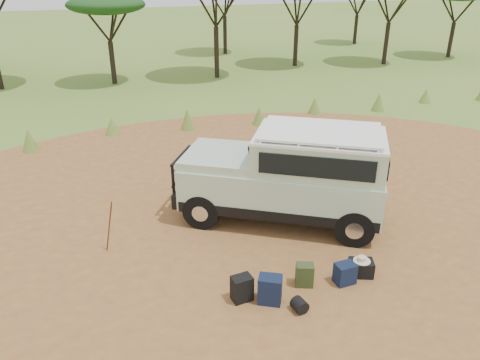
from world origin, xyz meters
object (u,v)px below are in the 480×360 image
object	(u,v)px
backpack_black	(242,288)
duffel_navy	(345,274)
safari_vehicle	(289,177)
backpack_navy	(270,290)
hard_case	(361,268)
backpack_olive	(304,275)
walking_staff	(109,226)

from	to	relation	value
backpack_black	duffel_navy	world-z (taller)	backpack_black
backpack_black	duffel_navy	distance (m)	2.27
safari_vehicle	backpack_navy	world-z (taller)	safari_vehicle
backpack_navy	backpack_black	bearing A→B (deg)	-177.31
backpack_black	hard_case	size ratio (longest dim) A/B	1.07
hard_case	backpack_olive	bearing A→B (deg)	-162.32
walking_staff	backpack_black	bearing A→B (deg)	-105.54
backpack_black	hard_case	xyz separation A→B (m)	(2.73, -0.09, -0.09)
safari_vehicle	backpack_black	xyz separation A→B (m)	(-2.26, -2.73, -0.96)
safari_vehicle	hard_case	bearing A→B (deg)	-48.12
walking_staff	backpack_olive	bearing A→B (deg)	-91.98
backpack_navy	backpack_olive	world-z (taller)	backpack_navy
duffel_navy	hard_case	world-z (taller)	duffel_navy
safari_vehicle	backpack_black	distance (m)	3.67
backpack_navy	hard_case	xyz separation A→B (m)	(2.23, 0.17, -0.12)
safari_vehicle	backpack_olive	xyz separation A→B (m)	(-0.85, -2.72, -0.98)
safari_vehicle	duffel_navy	bearing A→B (deg)	-57.73
backpack_navy	backpack_olive	distance (m)	0.95
safari_vehicle	backpack_black	size ratio (longest dim) A/B	9.93
backpack_olive	hard_case	size ratio (longest dim) A/B	0.99
walking_staff	backpack_olive	size ratio (longest dim) A/B	2.66
backpack_navy	backpack_olive	bearing A→B (deg)	46.10
walking_staff	duffel_navy	size ratio (longest dim) A/B	2.89
backpack_olive	backpack_black	bearing A→B (deg)	-157.72
backpack_black	backpack_olive	xyz separation A→B (m)	(1.41, 0.01, -0.02)
backpack_navy	duffel_navy	world-z (taller)	backpack_navy
walking_staff	hard_case	bearing A→B (deg)	-85.02
safari_vehicle	walking_staff	world-z (taller)	safari_vehicle
backpack_black	hard_case	distance (m)	2.74
backpack_navy	backpack_olive	xyz separation A→B (m)	(0.91, 0.27, -0.05)
backpack_navy	hard_case	bearing A→B (deg)	34.04
walking_staff	backpack_olive	world-z (taller)	walking_staff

